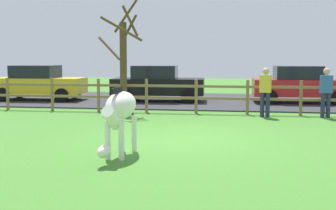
{
  "coord_description": "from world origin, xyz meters",
  "views": [
    {
      "loc": [
        1.26,
        -10.67,
        2.03
      ],
      "look_at": [
        -0.57,
        0.83,
        0.74
      ],
      "focal_mm": 47.64,
      "sensor_mm": 36.0,
      "label": 1
    }
  ],
  "objects_px": {
    "zebra": "(120,111)",
    "parked_car_black": "(158,83)",
    "bare_tree": "(123,60)",
    "visitor_right_of_tree": "(326,90)",
    "parked_car_red": "(300,84)",
    "visitor_left_of_tree": "(265,90)",
    "parked_car_yellow": "(38,82)"
  },
  "relations": [
    {
      "from": "zebra",
      "to": "parked_car_red",
      "type": "height_order",
      "value": "parked_car_red"
    },
    {
      "from": "parked_car_yellow",
      "to": "visitor_right_of_tree",
      "type": "xyz_separation_m",
      "value": [
        11.77,
        -3.74,
        0.06
      ]
    },
    {
      "from": "parked_car_red",
      "to": "visitor_right_of_tree",
      "type": "distance_m",
      "value": 4.33
    },
    {
      "from": "parked_car_red",
      "to": "parked_car_black",
      "type": "bearing_deg",
      "value": -177.51
    },
    {
      "from": "bare_tree",
      "to": "parked_car_red",
      "type": "xyz_separation_m",
      "value": [
        6.61,
        4.14,
        -1.04
      ]
    },
    {
      "from": "bare_tree",
      "to": "visitor_left_of_tree",
      "type": "relative_size",
      "value": 2.47
    },
    {
      "from": "zebra",
      "to": "visitor_right_of_tree",
      "type": "height_order",
      "value": "visitor_right_of_tree"
    },
    {
      "from": "bare_tree",
      "to": "visitor_right_of_tree",
      "type": "distance_m",
      "value": 6.95
    },
    {
      "from": "visitor_left_of_tree",
      "to": "visitor_right_of_tree",
      "type": "bearing_deg",
      "value": 4.09
    },
    {
      "from": "bare_tree",
      "to": "parked_car_yellow",
      "type": "relative_size",
      "value": 1.0
    },
    {
      "from": "parked_car_red",
      "to": "parked_car_black",
      "type": "relative_size",
      "value": 0.99
    },
    {
      "from": "bare_tree",
      "to": "parked_car_black",
      "type": "distance_m",
      "value": 4.05
    },
    {
      "from": "parked_car_red",
      "to": "visitor_right_of_tree",
      "type": "height_order",
      "value": "visitor_right_of_tree"
    },
    {
      "from": "visitor_left_of_tree",
      "to": "visitor_right_of_tree",
      "type": "height_order",
      "value": "same"
    },
    {
      "from": "zebra",
      "to": "parked_car_black",
      "type": "relative_size",
      "value": 0.47
    },
    {
      "from": "bare_tree",
      "to": "parked_car_yellow",
      "type": "xyz_separation_m",
      "value": [
        -4.9,
        3.57,
        -1.04
      ]
    },
    {
      "from": "bare_tree",
      "to": "parked_car_black",
      "type": "height_order",
      "value": "bare_tree"
    },
    {
      "from": "parked_car_red",
      "to": "visitor_right_of_tree",
      "type": "xyz_separation_m",
      "value": [
        0.26,
        -4.32,
        0.06
      ]
    },
    {
      "from": "parked_car_black",
      "to": "visitor_left_of_tree",
      "type": "height_order",
      "value": "visitor_left_of_tree"
    },
    {
      "from": "parked_car_black",
      "to": "zebra",
      "type": "bearing_deg",
      "value": -83.68
    },
    {
      "from": "bare_tree",
      "to": "zebra",
      "type": "xyz_separation_m",
      "value": [
        1.69,
        -6.74,
        -0.96
      ]
    },
    {
      "from": "parked_car_yellow",
      "to": "zebra",
      "type": "bearing_deg",
      "value": -57.4
    },
    {
      "from": "bare_tree",
      "to": "parked_car_yellow",
      "type": "distance_m",
      "value": 6.15
    },
    {
      "from": "bare_tree",
      "to": "parked_car_black",
      "type": "xyz_separation_m",
      "value": [
        0.52,
        3.88,
        -1.04
      ]
    },
    {
      "from": "parked_car_yellow",
      "to": "parked_car_red",
      "type": "xyz_separation_m",
      "value": [
        11.51,
        0.58,
        0.0
      ]
    },
    {
      "from": "parked_car_yellow",
      "to": "visitor_right_of_tree",
      "type": "bearing_deg",
      "value": -17.62
    },
    {
      "from": "zebra",
      "to": "visitor_left_of_tree",
      "type": "bearing_deg",
      "value": 63.34
    },
    {
      "from": "parked_car_black",
      "to": "visitor_right_of_tree",
      "type": "height_order",
      "value": "visitor_right_of_tree"
    },
    {
      "from": "bare_tree",
      "to": "zebra",
      "type": "bearing_deg",
      "value": -75.9
    },
    {
      "from": "bare_tree",
      "to": "zebra",
      "type": "height_order",
      "value": "bare_tree"
    },
    {
      "from": "bare_tree",
      "to": "visitor_left_of_tree",
      "type": "height_order",
      "value": "bare_tree"
    },
    {
      "from": "parked_car_black",
      "to": "parked_car_yellow",
      "type": "bearing_deg",
      "value": -176.69
    }
  ]
}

